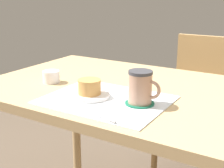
# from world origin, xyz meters

# --- Properties ---
(dining_table) EXTENTS (1.16, 0.76, 0.75)m
(dining_table) POSITION_xyz_m (0.00, 0.00, 0.67)
(dining_table) COLOR tan
(dining_table) RESTS_ON ground_plane
(wooden_chair) EXTENTS (0.43, 0.43, 0.86)m
(wooden_chair) POSITION_xyz_m (0.11, 0.71, 0.47)
(wooden_chair) COLOR tan
(wooden_chair) RESTS_ON ground_plane
(placemat) EXTENTS (0.43, 0.33, 0.00)m
(placemat) POSITION_xyz_m (0.01, -0.18, 0.76)
(placemat) COLOR white
(placemat) RESTS_ON dining_table
(pastry_plate) EXTENTS (0.15, 0.15, 0.01)m
(pastry_plate) POSITION_xyz_m (-0.05, -0.19, 0.76)
(pastry_plate) COLOR white
(pastry_plate) RESTS_ON placemat
(pastry) EXTENTS (0.08, 0.08, 0.05)m
(pastry) POSITION_xyz_m (-0.05, -0.19, 0.80)
(pastry) COLOR tan
(pastry) RESTS_ON pastry_plate
(coffee_coaster) EXTENTS (0.10, 0.10, 0.00)m
(coffee_coaster) POSITION_xyz_m (0.13, -0.16, 0.76)
(coffee_coaster) COLOR #196B4C
(coffee_coaster) RESTS_ON placemat
(coffee_mug) EXTENTS (0.11, 0.08, 0.11)m
(coffee_mug) POSITION_xyz_m (0.14, -0.16, 0.82)
(coffee_mug) COLOR tan
(coffee_mug) RESTS_ON coffee_coaster
(teaspoon) EXTENTS (0.13, 0.04, 0.01)m
(teaspoon) POSITION_xyz_m (0.08, -0.33, 0.76)
(teaspoon) COLOR silver
(teaspoon) RESTS_ON placemat
(sugar_bowl) EXTENTS (0.07, 0.07, 0.05)m
(sugar_bowl) POSITION_xyz_m (-0.30, -0.11, 0.78)
(sugar_bowl) COLOR white
(sugar_bowl) RESTS_ON dining_table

